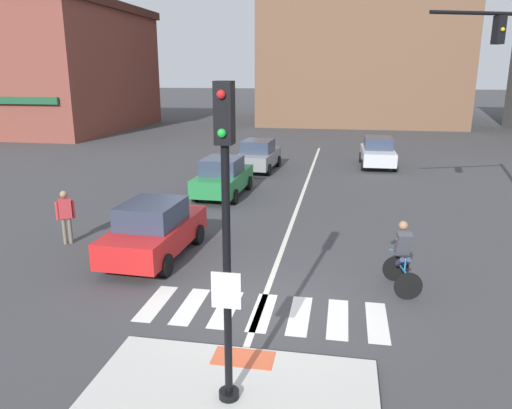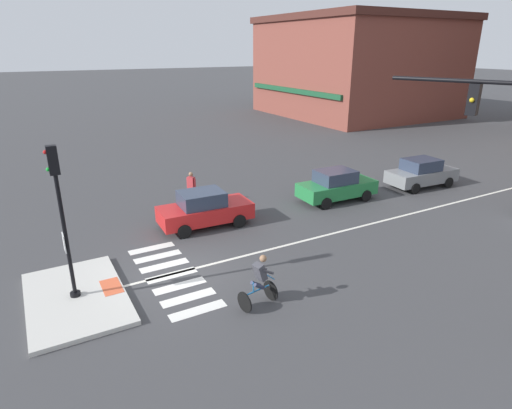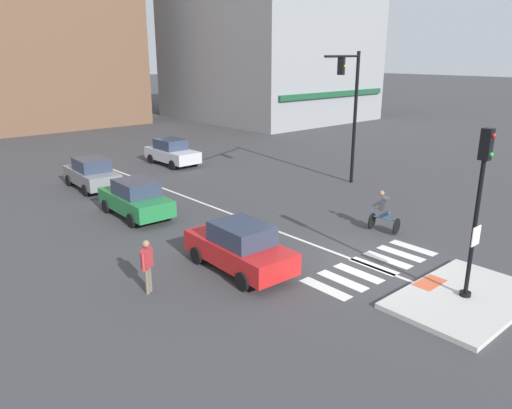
{
  "view_description": "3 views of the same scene",
  "coord_description": "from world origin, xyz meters",
  "px_view_note": "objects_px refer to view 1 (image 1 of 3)",
  "views": [
    {
      "loc": [
        1.59,
        -9.97,
        5.1
      ],
      "look_at": [
        -1.18,
        5.4,
        0.86
      ],
      "focal_mm": 34.34,
      "sensor_mm": 36.0,
      "label": 1
    },
    {
      "loc": [
        13.07,
        -4.25,
        7.58
      ],
      "look_at": [
        -0.2,
        3.17,
        1.97
      ],
      "focal_mm": 30.06,
      "sensor_mm": 36.0,
      "label": 2
    },
    {
      "loc": [
        -12.92,
        -8.98,
        6.83
      ],
      "look_at": [
        -1.09,
        4.38,
        1.31
      ],
      "focal_mm": 34.13,
      "sensor_mm": 36.0,
      "label": 3
    }
  ],
  "objects_px": {
    "signal_pole": "(226,221)",
    "car_red_westbound_near": "(155,230)",
    "car_silver_eastbound_distant": "(378,152)",
    "car_grey_westbound_distant": "(258,155)",
    "car_green_westbound_far": "(223,177)",
    "pedestrian_at_curb_left": "(65,213)",
    "cyclist": "(403,255)"
  },
  "relations": [
    {
      "from": "car_red_westbound_near",
      "to": "car_silver_eastbound_distant",
      "type": "xyz_separation_m",
      "value": [
        7.01,
        15.29,
        0.0
      ]
    },
    {
      "from": "car_grey_westbound_distant",
      "to": "car_green_westbound_far",
      "type": "height_order",
      "value": "same"
    },
    {
      "from": "signal_pole",
      "to": "car_green_westbound_far",
      "type": "height_order",
      "value": "signal_pole"
    },
    {
      "from": "cyclist",
      "to": "pedestrian_at_curb_left",
      "type": "xyz_separation_m",
      "value": [
        -9.71,
        1.54,
        0.11
      ]
    },
    {
      "from": "car_green_westbound_far",
      "to": "pedestrian_at_curb_left",
      "type": "relative_size",
      "value": 2.49
    },
    {
      "from": "signal_pole",
      "to": "pedestrian_at_curb_left",
      "type": "height_order",
      "value": "signal_pole"
    },
    {
      "from": "cyclist",
      "to": "car_grey_westbound_distant",
      "type": "bearing_deg",
      "value": 113.02
    },
    {
      "from": "signal_pole",
      "to": "car_silver_eastbound_distant",
      "type": "relative_size",
      "value": 1.17
    },
    {
      "from": "signal_pole",
      "to": "car_grey_westbound_distant",
      "type": "distance_m",
      "value": 19.35
    },
    {
      "from": "car_grey_westbound_distant",
      "to": "cyclist",
      "type": "relative_size",
      "value": 2.49
    },
    {
      "from": "signal_pole",
      "to": "car_red_westbound_near",
      "type": "bearing_deg",
      "value": 120.82
    },
    {
      "from": "cyclist",
      "to": "car_green_westbound_far",
      "type": "bearing_deg",
      "value": 128.04
    },
    {
      "from": "car_grey_westbound_distant",
      "to": "car_green_westbound_far",
      "type": "relative_size",
      "value": 1.01
    },
    {
      "from": "signal_pole",
      "to": "car_green_westbound_far",
      "type": "relative_size",
      "value": 1.17
    },
    {
      "from": "car_silver_eastbound_distant",
      "to": "car_green_westbound_far",
      "type": "relative_size",
      "value": 0.99
    },
    {
      "from": "pedestrian_at_curb_left",
      "to": "car_silver_eastbound_distant",
      "type": "bearing_deg",
      "value": 55.62
    },
    {
      "from": "car_grey_westbound_distant",
      "to": "car_red_westbound_near",
      "type": "height_order",
      "value": "same"
    },
    {
      "from": "car_silver_eastbound_distant",
      "to": "car_green_westbound_far",
      "type": "height_order",
      "value": "same"
    },
    {
      "from": "car_silver_eastbound_distant",
      "to": "cyclist",
      "type": "xyz_separation_m",
      "value": [
        -0.36,
        -16.26,
        0.06
      ]
    },
    {
      "from": "car_red_westbound_near",
      "to": "car_silver_eastbound_distant",
      "type": "height_order",
      "value": "same"
    },
    {
      "from": "car_red_westbound_near",
      "to": "car_green_westbound_far",
      "type": "height_order",
      "value": "same"
    },
    {
      "from": "cyclist",
      "to": "pedestrian_at_curb_left",
      "type": "distance_m",
      "value": 9.83
    },
    {
      "from": "car_grey_westbound_distant",
      "to": "pedestrian_at_curb_left",
      "type": "distance_m",
      "value": 13.04
    },
    {
      "from": "car_red_westbound_near",
      "to": "car_silver_eastbound_distant",
      "type": "bearing_deg",
      "value": 65.38
    },
    {
      "from": "car_red_westbound_near",
      "to": "pedestrian_at_curb_left",
      "type": "relative_size",
      "value": 2.49
    },
    {
      "from": "car_red_westbound_near",
      "to": "car_grey_westbound_distant",
      "type": "bearing_deg",
      "value": 87.0
    },
    {
      "from": "car_grey_westbound_distant",
      "to": "car_red_westbound_near",
      "type": "relative_size",
      "value": 1.01
    },
    {
      "from": "car_silver_eastbound_distant",
      "to": "car_green_westbound_far",
      "type": "xyz_separation_m",
      "value": [
        -6.84,
        -7.97,
        0.0
      ]
    },
    {
      "from": "car_silver_eastbound_distant",
      "to": "pedestrian_at_curb_left",
      "type": "distance_m",
      "value": 17.83
    },
    {
      "from": "car_silver_eastbound_distant",
      "to": "car_green_westbound_far",
      "type": "bearing_deg",
      "value": -130.64
    },
    {
      "from": "car_grey_westbound_distant",
      "to": "pedestrian_at_curb_left",
      "type": "bearing_deg",
      "value": -106.7
    },
    {
      "from": "car_grey_westbound_distant",
      "to": "car_silver_eastbound_distant",
      "type": "xyz_separation_m",
      "value": [
        6.32,
        2.23,
        0.0
      ]
    }
  ]
}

